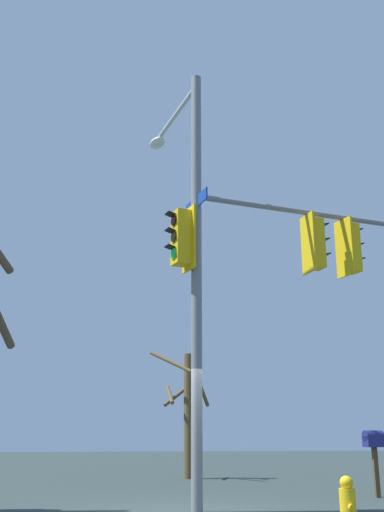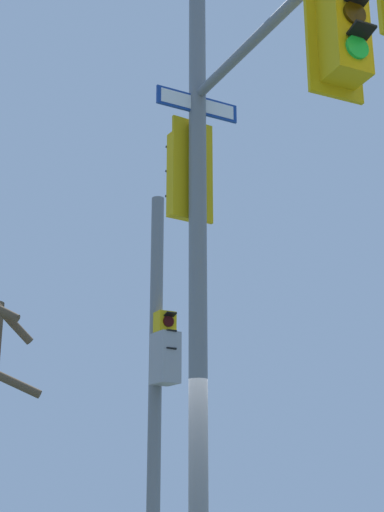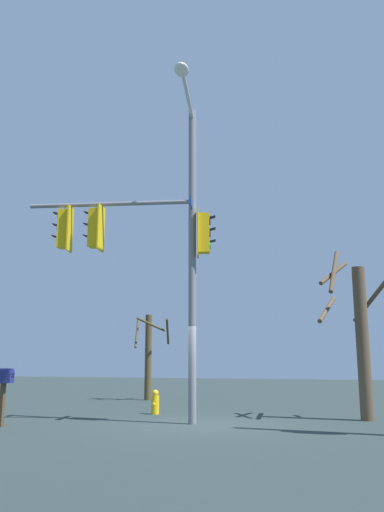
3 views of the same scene
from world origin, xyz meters
name	(u,v)px [view 2 (image 2 of 3)]	position (x,y,z in m)	size (l,w,h in m)	color
main_signal_pole_assembly	(258,119)	(0.32, -1.31, 5.17)	(3.47, 5.46, 8.73)	slate
secondary_pole_assembly	(159,362)	(0.61, 5.75, 3.69)	(0.55, 0.80, 7.13)	slate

